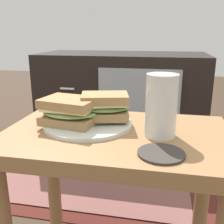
{
  "coord_description": "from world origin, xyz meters",
  "views": [
    {
      "loc": [
        0.11,
        -0.61,
        0.7
      ],
      "look_at": [
        -0.01,
        0.0,
        0.51
      ],
      "focal_mm": 42.61,
      "sensor_mm": 36.0,
      "label": 1
    }
  ],
  "objects_px": {
    "sandwich_front": "(70,111)",
    "sandwich_back": "(105,106)",
    "tv_cabinet": "(122,102)",
    "coaster": "(161,153)",
    "plate": "(88,124)",
    "beer_glass": "(161,107)"
  },
  "relations": [
    {
      "from": "tv_cabinet",
      "to": "plate",
      "type": "distance_m",
      "value": 0.94
    },
    {
      "from": "tv_cabinet",
      "to": "beer_glass",
      "type": "relative_size",
      "value": 6.53
    },
    {
      "from": "sandwich_front",
      "to": "coaster",
      "type": "height_order",
      "value": "sandwich_front"
    },
    {
      "from": "plate",
      "to": "beer_glass",
      "type": "height_order",
      "value": "beer_glass"
    },
    {
      "from": "plate",
      "to": "beer_glass",
      "type": "xyz_separation_m",
      "value": [
        0.19,
        -0.03,
        0.06
      ]
    },
    {
      "from": "tv_cabinet",
      "to": "plate",
      "type": "relative_size",
      "value": 4.15
    },
    {
      "from": "beer_glass",
      "to": "sandwich_front",
      "type": "bearing_deg",
      "value": 175.96
    },
    {
      "from": "beer_glass",
      "to": "coaster",
      "type": "xyz_separation_m",
      "value": [
        0.01,
        -0.1,
        -0.07
      ]
    },
    {
      "from": "tv_cabinet",
      "to": "coaster",
      "type": "height_order",
      "value": "tv_cabinet"
    },
    {
      "from": "sandwich_front",
      "to": "sandwich_back",
      "type": "relative_size",
      "value": 1.09
    },
    {
      "from": "sandwich_back",
      "to": "beer_glass",
      "type": "height_order",
      "value": "beer_glass"
    },
    {
      "from": "tv_cabinet",
      "to": "beer_glass",
      "type": "distance_m",
      "value": 1.01
    },
    {
      "from": "tv_cabinet",
      "to": "sandwich_back",
      "type": "bearing_deg",
      "value": -83.99
    },
    {
      "from": "plate",
      "to": "sandwich_front",
      "type": "distance_m",
      "value": 0.06
    },
    {
      "from": "sandwich_front",
      "to": "beer_glass",
      "type": "xyz_separation_m",
      "value": [
        0.23,
        -0.02,
        0.03
      ]
    },
    {
      "from": "plate",
      "to": "beer_glass",
      "type": "bearing_deg",
      "value": -10.25
    },
    {
      "from": "tv_cabinet",
      "to": "coaster",
      "type": "xyz_separation_m",
      "value": [
        0.25,
        -1.06,
        0.17
      ]
    },
    {
      "from": "plate",
      "to": "coaster",
      "type": "relative_size",
      "value": 2.41
    },
    {
      "from": "plate",
      "to": "sandwich_back",
      "type": "distance_m",
      "value": 0.06
    },
    {
      "from": "plate",
      "to": "sandwich_back",
      "type": "xyz_separation_m",
      "value": [
        0.04,
        0.02,
        0.05
      ]
    },
    {
      "from": "sandwich_back",
      "to": "beer_glass",
      "type": "bearing_deg",
      "value": -19.56
    },
    {
      "from": "tv_cabinet",
      "to": "coaster",
      "type": "relative_size",
      "value": 9.99
    }
  ]
}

